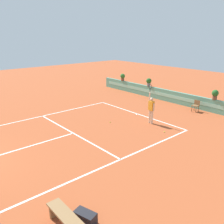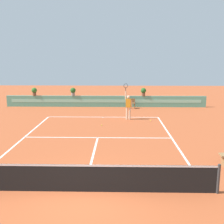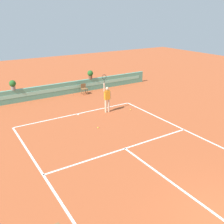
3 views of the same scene
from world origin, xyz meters
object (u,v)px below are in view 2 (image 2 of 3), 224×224
at_px(tennis_player, 128,105).
at_px(potted_plant_far_left, 34,91).
at_px(ball_kid_chair, 133,103).
at_px(potted_plant_left, 73,91).
at_px(potted_plant_right, 143,91).
at_px(tennis_ball_mid_court, 150,121).
at_px(tennis_ball_near_baseline, 102,125).

distance_m(tennis_player, potted_plant_far_left, 9.84).
xyz_separation_m(ball_kid_chair, potted_plant_left, (-5.34, 0.73, 0.93)).
bearing_deg(tennis_player, potted_plant_far_left, 147.72).
relative_size(potted_plant_right, potted_plant_far_left, 1.00).
bearing_deg(tennis_player, tennis_ball_mid_court, -19.43).
height_order(tennis_player, potted_plant_left, tennis_player).
height_order(tennis_ball_mid_court, potted_plant_right, potted_plant_right).
bearing_deg(ball_kid_chair, potted_plant_right, 36.32).
xyz_separation_m(tennis_ball_mid_court, potted_plant_left, (-6.35, 5.80, 1.38)).
bearing_deg(potted_plant_left, potted_plant_right, 0.00).
bearing_deg(potted_plant_left, potted_plant_far_left, 180.00).
xyz_separation_m(tennis_player, potted_plant_left, (-4.80, 5.25, 0.36)).
xyz_separation_m(tennis_ball_mid_court, potted_plant_right, (-0.02, 5.80, 1.38)).
bearing_deg(ball_kid_chair, tennis_ball_mid_court, -78.72).
height_order(potted_plant_right, potted_plant_far_left, same).
height_order(ball_kid_chair, potted_plant_right, potted_plant_right).
distance_m(ball_kid_chair, tennis_ball_mid_court, 5.19).
relative_size(ball_kid_chair, tennis_ball_mid_court, 12.50).
distance_m(tennis_ball_near_baseline, tennis_ball_mid_court, 3.63).
height_order(tennis_player, potted_plant_right, tennis_player).
bearing_deg(potted_plant_right, ball_kid_chair, -143.68).
height_order(tennis_player, tennis_ball_near_baseline, tennis_player).
bearing_deg(potted_plant_right, tennis_ball_near_baseline, -114.84).
height_order(ball_kid_chair, tennis_player, tennis_player).
bearing_deg(tennis_player, tennis_ball_near_baseline, -132.76).
xyz_separation_m(potted_plant_left, potted_plant_right, (6.34, 0.00, 0.00)).
xyz_separation_m(tennis_player, tennis_ball_near_baseline, (-1.80, -1.95, -1.02)).
relative_size(ball_kid_chair, tennis_player, 0.33).
relative_size(tennis_player, tennis_ball_mid_court, 38.01).
bearing_deg(tennis_ball_mid_court, tennis_ball_near_baseline, -157.31).
relative_size(tennis_player, tennis_ball_near_baseline, 38.01).
xyz_separation_m(tennis_player, potted_plant_far_left, (-8.32, 5.25, 0.36)).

